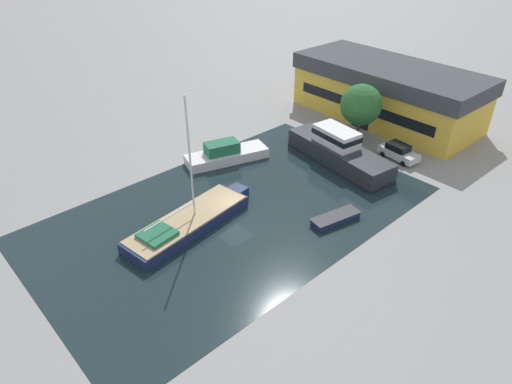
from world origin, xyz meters
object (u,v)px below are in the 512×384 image
at_px(small_dinghy, 336,218).
at_px(cabin_boat, 226,154).
at_px(warehouse_building, 387,92).
at_px(quay_tree_near_building, 361,105).
at_px(motor_cruiser, 338,151).
at_px(sailboat_moored, 189,222).
at_px(parked_car, 398,152).

xyz_separation_m(small_dinghy, cabin_boat, (-14.55, -0.00, 0.48)).
distance_m(warehouse_building, quay_tree_near_building, 8.14).
bearing_deg(motor_cruiser, sailboat_moored, -175.73).
relative_size(warehouse_building, sailboat_moored, 1.80).
relative_size(sailboat_moored, motor_cruiser, 1.00).
relative_size(warehouse_building, quay_tree_near_building, 3.50).
distance_m(sailboat_moored, motor_cruiser, 17.95).
xyz_separation_m(warehouse_building, cabin_boat, (-4.56, -21.71, -2.58)).
xyz_separation_m(warehouse_building, parked_car, (7.34, -8.18, -2.53)).
bearing_deg(cabin_boat, warehouse_building, 95.41).
bearing_deg(sailboat_moored, small_dinghy, 43.79).
height_order(quay_tree_near_building, sailboat_moored, sailboat_moored).
height_order(parked_car, cabin_boat, cabin_boat).
height_order(parked_car, motor_cruiser, motor_cruiser).
height_order(warehouse_building, sailboat_moored, sailboat_moored).
bearing_deg(warehouse_building, motor_cruiser, -74.10).
bearing_deg(parked_car, quay_tree_near_building, -86.89).
relative_size(quay_tree_near_building, sailboat_moored, 0.51).
relative_size(parked_car, sailboat_moored, 0.35).
distance_m(parked_car, sailboat_moored, 23.66).
distance_m(warehouse_building, parked_car, 11.28).
bearing_deg(warehouse_building, cabin_boat, -100.65).
bearing_deg(quay_tree_near_building, parked_car, -3.21).
relative_size(parked_car, motor_cruiser, 0.35).
relative_size(quay_tree_near_building, parked_car, 1.48).
height_order(sailboat_moored, motor_cruiser, sailboat_moored).
distance_m(quay_tree_near_building, cabin_boat, 15.64).
height_order(motor_cruiser, cabin_boat, motor_cruiser).
distance_m(parked_car, cabin_boat, 18.01).
relative_size(quay_tree_near_building, cabin_boat, 0.73).
height_order(warehouse_building, cabin_boat, warehouse_building).
height_order(quay_tree_near_building, motor_cruiser, quay_tree_near_building).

